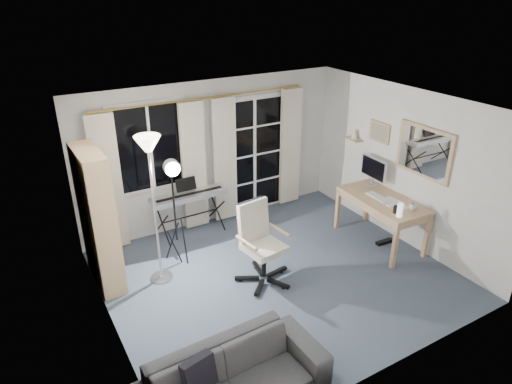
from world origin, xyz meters
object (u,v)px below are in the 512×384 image
(bookshelf, at_px, (96,224))
(desk, at_px, (382,204))
(mug, at_px, (413,206))
(office_chair, at_px, (258,235))
(studio_light, at_px, (173,180))
(keyboard_piano, at_px, (189,197))
(sofa, at_px, (230,373))
(monitor, at_px, (374,169))
(torchiere_lamp, at_px, (150,167))

(bookshelf, height_order, desk, bookshelf)
(mug, bearing_deg, office_chair, 163.91)
(bookshelf, distance_m, studio_light, 1.13)
(mug, bearing_deg, bookshelf, 158.87)
(keyboard_piano, bearing_deg, studio_light, -125.46)
(mug, distance_m, sofa, 3.70)
(studio_light, xyz_separation_m, desk, (2.95, -1.01, -0.66))
(desk, bearing_deg, monitor, 69.17)
(office_chair, bearing_deg, monitor, -0.23)
(bookshelf, bearing_deg, monitor, -10.25)
(office_chair, xyz_separation_m, desk, (2.13, -0.14, -0.00))
(studio_light, bearing_deg, desk, -11.56)
(bookshelf, relative_size, office_chair, 1.69)
(keyboard_piano, relative_size, desk, 0.86)
(studio_light, bearing_deg, sofa, -93.18)
(office_chair, distance_m, monitor, 2.37)
(torchiere_lamp, distance_m, studio_light, 0.55)
(keyboard_piano, distance_m, office_chair, 1.60)
(keyboard_piano, bearing_deg, sofa, -107.07)
(desk, bearing_deg, mug, -75.94)
(mug, bearing_deg, torchiere_lamp, 159.44)
(keyboard_piano, height_order, studio_light, studio_light)
(mug, height_order, sofa, mug)
(studio_light, bearing_deg, bookshelf, -176.51)
(monitor, bearing_deg, studio_light, 172.59)
(torchiere_lamp, height_order, keyboard_piano, torchiere_lamp)
(keyboard_piano, height_order, mug, keyboard_piano)
(studio_light, height_order, desk, studio_light)
(mug, relative_size, sofa, 0.06)
(bookshelf, height_order, keyboard_piano, bookshelf)
(studio_light, height_order, monitor, studio_light)
(torchiere_lamp, relative_size, keyboard_piano, 1.68)
(desk, xyz_separation_m, sofa, (-3.43, -1.54, -0.28))
(torchiere_lamp, height_order, monitor, torchiere_lamp)
(torchiere_lamp, xyz_separation_m, keyboard_piano, (0.84, 0.93, -0.99))
(office_chair, relative_size, desk, 0.78)
(torchiere_lamp, relative_size, monitor, 3.80)
(torchiere_lamp, height_order, office_chair, torchiere_lamp)
(torchiere_lamp, height_order, mug, torchiere_lamp)
(bookshelf, distance_m, torchiere_lamp, 1.07)
(desk, height_order, sofa, sofa)
(torchiere_lamp, distance_m, desk, 3.54)
(keyboard_piano, relative_size, office_chair, 1.10)
(bookshelf, distance_m, sofa, 2.74)
(torchiere_lamp, bearing_deg, keyboard_piano, 47.87)
(keyboard_piano, bearing_deg, desk, -35.29)
(office_chair, xyz_separation_m, mug, (2.23, -0.64, 0.15))
(torchiere_lamp, xyz_separation_m, studio_light, (0.36, 0.24, -0.34))
(monitor, relative_size, sofa, 0.28)
(keyboard_piano, xyz_separation_m, sofa, (-0.96, -3.25, -0.30))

